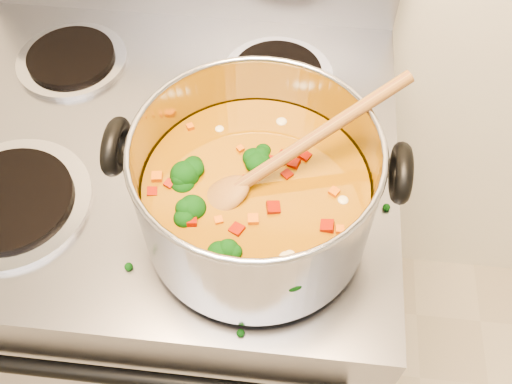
# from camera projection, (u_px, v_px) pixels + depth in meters

# --- Properties ---
(electric_range) EXTENTS (0.75, 0.68, 1.08)m
(electric_range) POSITION_uv_depth(u_px,v_px,m) (185.00, 267.00, 1.26)
(electric_range) COLOR gray
(electric_range) RESTS_ON ground
(stockpot) EXTENTS (0.36, 0.30, 0.18)m
(stockpot) POSITION_uv_depth(u_px,v_px,m) (256.00, 191.00, 0.72)
(stockpot) COLOR #A0A0A7
(stockpot) RESTS_ON electric_range
(wooden_spoon) EXTENTS (0.26, 0.18, 0.13)m
(wooden_spoon) POSITION_uv_depth(u_px,v_px,m) (270.00, 166.00, 0.69)
(wooden_spoon) COLOR olive
(wooden_spoon) RESTS_ON stockpot
(cooktop_crumbs) EXTENTS (0.42, 0.18, 0.01)m
(cooktop_crumbs) POSITION_uv_depth(u_px,v_px,m) (166.00, 255.00, 0.77)
(cooktop_crumbs) COLOR black
(cooktop_crumbs) RESTS_ON electric_range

